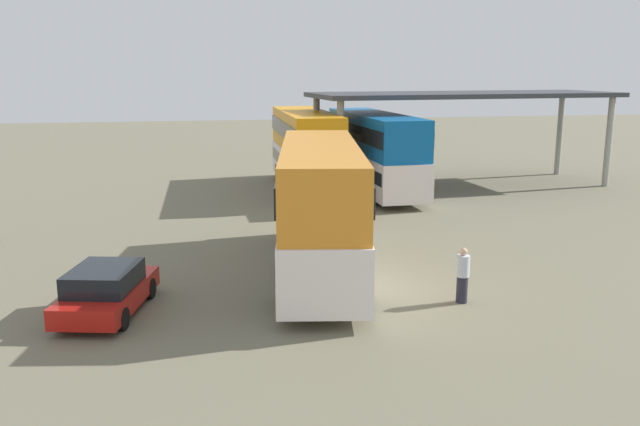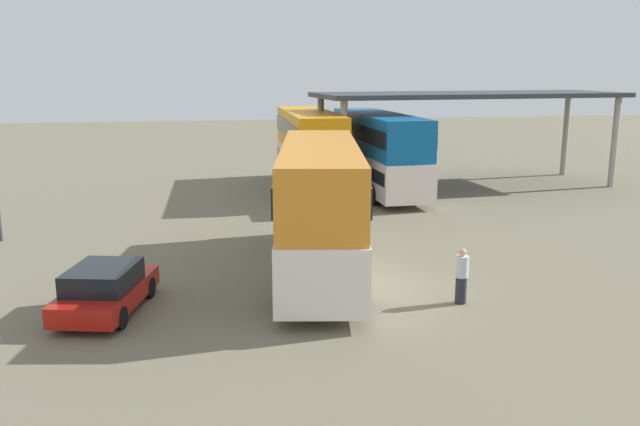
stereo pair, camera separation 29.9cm
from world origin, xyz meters
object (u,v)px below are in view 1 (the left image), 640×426
(parked_hatchback, at_px, (107,290))
(pedestrian_waiting, at_px, (463,276))
(double_decker_near_canopy, at_px, (305,147))
(double_decker_mid_row, at_px, (374,149))
(double_decker_main, at_px, (320,203))

(parked_hatchback, distance_m, pedestrian_waiting, 9.96)
(double_decker_near_canopy, height_order, double_decker_mid_row, double_decker_near_canopy)
(parked_hatchback, bearing_deg, pedestrian_waiting, -82.49)
(double_decker_main, distance_m, parked_hatchback, 7.17)
(double_decker_near_canopy, relative_size, pedestrian_waiting, 6.82)
(parked_hatchback, bearing_deg, double_decker_near_canopy, -12.31)
(double_decker_near_canopy, bearing_deg, parked_hatchback, 155.44)
(double_decker_mid_row, bearing_deg, double_decker_near_canopy, 68.40)
(double_decker_near_canopy, xyz_separation_m, pedestrian_waiting, (1.29, -18.85, -1.57))
(double_decker_near_canopy, bearing_deg, double_decker_main, 173.19)
(parked_hatchback, xyz_separation_m, pedestrian_waiting, (9.91, -1.04, 0.13))
(double_decker_main, bearing_deg, double_decker_near_canopy, 1.68)
(pedestrian_waiting, bearing_deg, double_decker_mid_row, 134.59)
(parked_hatchback, bearing_deg, double_decker_main, -54.33)
(double_decker_mid_row, bearing_deg, parked_hatchback, 142.16)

